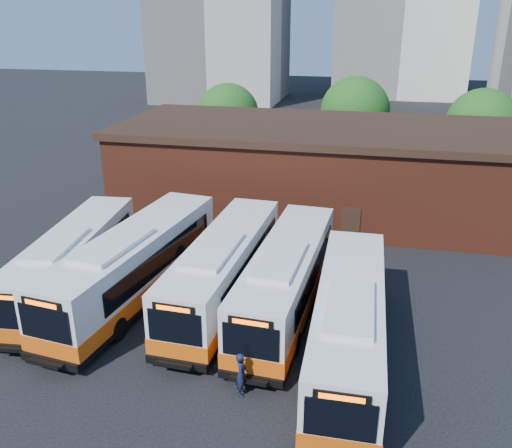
% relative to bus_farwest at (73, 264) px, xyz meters
% --- Properties ---
extents(ground, '(220.00, 220.00, 0.00)m').
position_rel_bus_farwest_xyz_m(ground, '(10.93, -4.35, -1.57)').
color(ground, black).
extents(bus_farwest, '(3.86, 12.83, 3.45)m').
position_rel_bus_farwest_xyz_m(bus_farwest, '(0.00, 0.00, 0.00)').
color(bus_farwest, white).
rests_on(bus_farwest, ground).
extents(bus_west, '(4.53, 14.16, 3.80)m').
position_rel_bus_farwest_xyz_m(bus_west, '(3.52, -0.00, 0.16)').
color(bus_west, white).
rests_on(bus_west, ground).
extents(bus_midwest, '(3.27, 13.31, 3.60)m').
position_rel_bus_farwest_xyz_m(bus_midwest, '(8.07, 0.75, 0.07)').
color(bus_midwest, white).
rests_on(bus_midwest, ground).
extents(bus_mideast, '(3.39, 13.22, 3.57)m').
position_rel_bus_farwest_xyz_m(bus_mideast, '(11.34, 0.40, 0.05)').
color(bus_mideast, white).
rests_on(bus_mideast, ground).
extents(bus_east, '(2.94, 13.20, 3.58)m').
position_rel_bus_farwest_xyz_m(bus_east, '(14.60, -3.13, 0.06)').
color(bus_east, white).
rests_on(bus_east, ground).
extents(transit_worker, '(0.54, 0.73, 1.84)m').
position_rel_bus_farwest_xyz_m(transit_worker, '(10.75, -6.29, -0.65)').
color(transit_worker, '#121A34').
rests_on(transit_worker, ground).
extents(depot_building, '(28.60, 12.60, 6.40)m').
position_rel_bus_farwest_xyz_m(depot_building, '(10.93, 15.65, 1.69)').
color(depot_building, maroon).
rests_on(depot_building, ground).
extents(tree_west, '(6.00, 6.00, 7.65)m').
position_rel_bus_farwest_xyz_m(tree_west, '(0.93, 27.65, 3.08)').
color(tree_west, '#382314').
rests_on(tree_west, ground).
extents(tree_mid, '(6.56, 6.56, 8.36)m').
position_rel_bus_farwest_xyz_m(tree_mid, '(12.93, 29.65, 3.51)').
color(tree_mid, '#382314').
rests_on(tree_mid, ground).
extents(tree_east, '(6.24, 6.24, 7.96)m').
position_rel_bus_farwest_xyz_m(tree_east, '(23.93, 26.65, 3.26)').
color(tree_east, '#382314').
rests_on(tree_east, ground).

